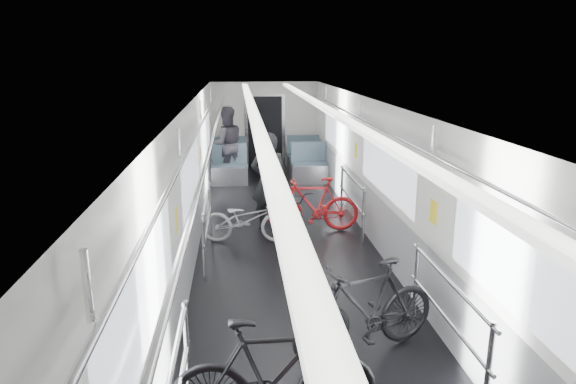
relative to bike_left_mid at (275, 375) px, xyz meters
name	(u,v)px	position (x,y,z in m)	size (l,w,h in m)	color
car_shell	(280,166)	(0.52, 5.54, 0.60)	(3.02, 14.01, 2.41)	black
bike_left_mid	(275,375)	(0.00, 0.00, 0.00)	(0.50, 1.75, 1.05)	black
bike_left_far	(246,219)	(-0.14, 4.62, -0.12)	(0.53, 1.53, 0.81)	#A9A8AD
bike_right_near	(366,308)	(1.05, 1.09, -0.01)	(0.49, 1.73, 1.04)	black
bike_right_far	(313,205)	(1.07, 5.06, -0.03)	(0.47, 1.67, 1.00)	red
bike_aisle	(292,209)	(0.70, 5.14, -0.12)	(0.54, 1.55, 0.82)	black
person_standing	(269,182)	(0.28, 5.24, 0.37)	(0.66, 0.43, 1.80)	black
person_seated	(227,144)	(-0.54, 9.15, 0.41)	(0.92, 0.71, 1.88)	#302C34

